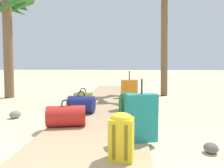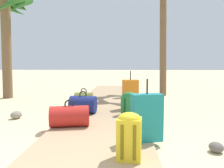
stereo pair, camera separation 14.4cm
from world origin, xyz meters
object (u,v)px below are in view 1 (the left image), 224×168
at_px(duffel_bag_navy, 81,104).
at_px(suitcase_teal, 141,118).
at_px(duffel_bag_red, 66,116).
at_px(backpack_green, 127,103).
at_px(backpack_yellow, 121,135).
at_px(suitcase_orange, 129,94).
at_px(palm_tree_near_left, 5,15).
at_px(duffel_bag_olive, 83,99).

height_order(duffel_bag_navy, suitcase_teal, suitcase_teal).
relative_size(duffel_bag_navy, duffel_bag_red, 0.82).
distance_m(backpack_green, backpack_yellow, 2.26).
height_order(duffel_bag_red, suitcase_orange, suitcase_orange).
height_order(backpack_green, duffel_bag_red, backpack_green).
xyz_separation_m(duffel_bag_red, palm_tree_near_left, (-2.96, 3.65, 2.45)).
xyz_separation_m(suitcase_teal, duffel_bag_olive, (-1.36, 2.72, -0.17)).
bearing_deg(suitcase_teal, suitcase_orange, 94.10).
relative_size(backpack_green, duffel_bag_navy, 0.83).
bearing_deg(palm_tree_near_left, duffel_bag_red, -51.00).
relative_size(duffel_bag_red, backpack_yellow, 1.32).
bearing_deg(suitcase_teal, palm_tree_near_left, 134.17).
distance_m(backpack_yellow, suitcase_orange, 2.95).
xyz_separation_m(duffel_bag_navy, palm_tree_near_left, (-3.01, 2.58, 2.45)).
relative_size(backpack_yellow, palm_tree_near_left, 0.15).
bearing_deg(suitcase_orange, suitcase_teal, -85.90).
bearing_deg(duffel_bag_red, palm_tree_near_left, 129.00).
distance_m(duffel_bag_navy, palm_tree_near_left, 4.66).
relative_size(suitcase_teal, palm_tree_near_left, 0.25).
distance_m(backpack_yellow, palm_tree_near_left, 6.80).
height_order(backpack_yellow, palm_tree_near_left, palm_tree_near_left).
bearing_deg(backpack_yellow, backpack_green, 88.59).
xyz_separation_m(backpack_yellow, palm_tree_near_left, (-3.96, 5.00, 2.35)).
bearing_deg(suitcase_orange, backpack_yellow, -91.89).
distance_m(duffel_bag_navy, duffel_bag_red, 1.08).
height_order(suitcase_teal, backpack_yellow, suitcase_teal).
distance_m(duffel_bag_navy, suitcase_orange, 1.18).
distance_m(backpack_yellow, duffel_bag_olive, 3.55).
xyz_separation_m(duffel_bag_navy, suitcase_orange, (1.04, 0.53, 0.16)).
bearing_deg(duffel_bag_olive, suitcase_teal, -63.49).
xyz_separation_m(duffel_bag_red, backpack_yellow, (1.00, -1.34, 0.11)).
bearing_deg(backpack_yellow, suitcase_teal, 68.13).
bearing_deg(duffel_bag_olive, duffel_bag_navy, -81.17).
relative_size(backpack_yellow, suitcase_orange, 0.60).
xyz_separation_m(backpack_yellow, duffel_bag_olive, (-1.09, 3.37, -0.12)).
height_order(duffel_bag_red, backpack_yellow, backpack_yellow).
bearing_deg(palm_tree_near_left, backpack_green, -34.26).
relative_size(backpack_green, duffel_bag_red, 0.68).
bearing_deg(duffel_bag_navy, suitcase_orange, 26.78).
relative_size(duffel_bag_red, suitcase_teal, 0.82).
bearing_deg(duffel_bag_red, backpack_green, 41.02).
height_order(backpack_green, palm_tree_near_left, palm_tree_near_left).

